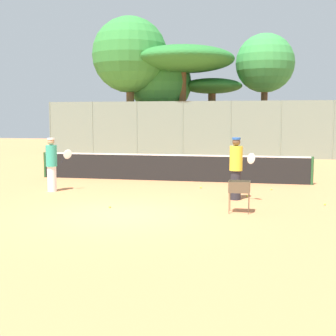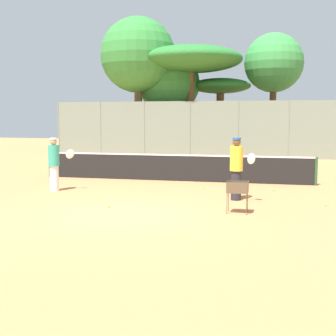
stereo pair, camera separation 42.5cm
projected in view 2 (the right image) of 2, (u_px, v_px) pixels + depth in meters
ground_plane at (117, 214)px, 12.29m from camera, size 80.00×80.00×0.00m
tennis_net at (174, 167)px, 18.67m from camera, size 10.99×0.10×1.07m
back_fence at (214, 129)px, 29.45m from camera, size 21.42×0.08×3.56m
tree_0 at (153, 63)px, 36.01m from camera, size 4.86×4.86×7.49m
tree_1 at (220, 88)px, 33.11m from camera, size 4.28×4.28×5.28m
tree_2 at (274, 64)px, 32.13m from camera, size 4.06×4.06×8.29m
tree_3 at (138, 56)px, 31.71m from camera, size 5.10×5.10×9.29m
tree_4 at (191, 60)px, 31.48m from camera, size 7.00×7.00×7.29m
tree_5 at (169, 84)px, 32.98m from camera, size 4.36×4.36×7.09m
player_white_outfit at (236, 168)px, 14.30m from camera, size 0.84×0.65×1.92m
player_red_cap at (54, 163)px, 16.12m from camera, size 0.83×0.62×1.84m
ball_cart at (237, 190)px, 12.38m from camera, size 0.56×0.41×0.86m
tennis_ball_0 at (326, 205)px, 13.43m from camera, size 0.07×0.07×0.07m
tennis_ball_1 at (274, 190)px, 16.28m from camera, size 0.07×0.07×0.07m
tennis_ball_2 at (109, 206)px, 13.21m from camera, size 0.07×0.07×0.07m
tennis_ball_3 at (203, 187)px, 16.79m from camera, size 0.07×0.07×0.07m
tennis_ball_4 at (248, 196)px, 14.89m from camera, size 0.07×0.07×0.07m
parked_car at (311, 146)px, 30.50m from camera, size 4.20×1.70×1.60m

